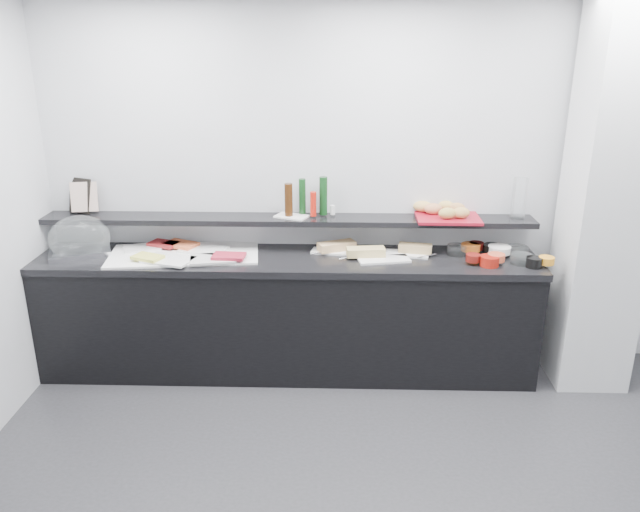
{
  "coord_description": "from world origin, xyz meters",
  "views": [
    {
      "loc": [
        -0.33,
        -2.52,
        2.42
      ],
      "look_at": [
        -0.45,
        1.45,
        1.0
      ],
      "focal_mm": 35.0,
      "sensor_mm": 36.0,
      "label": 1
    }
  ],
  "objects_px": {
    "sandwich_plate_mid": "(384,260)",
    "bread_tray": "(448,218)",
    "framed_print": "(80,195)",
    "carafe": "(519,198)",
    "condiment_tray": "(292,216)",
    "cloche_base": "(80,252)"
  },
  "relations": [
    {
      "from": "framed_print",
      "to": "bread_tray",
      "type": "distance_m",
      "value": 2.73
    },
    {
      "from": "sandwich_plate_mid",
      "to": "framed_print",
      "type": "relative_size",
      "value": 1.4
    },
    {
      "from": "sandwich_plate_mid",
      "to": "cloche_base",
      "type": "bearing_deg",
      "value": 167.35
    },
    {
      "from": "bread_tray",
      "to": "cloche_base",
      "type": "bearing_deg",
      "value": -176.21
    },
    {
      "from": "carafe",
      "to": "sandwich_plate_mid",
      "type": "bearing_deg",
      "value": -166.3
    },
    {
      "from": "cloche_base",
      "to": "bread_tray",
      "type": "xyz_separation_m",
      "value": [
        2.67,
        0.13,
        0.24
      ]
    },
    {
      "from": "condiment_tray",
      "to": "bread_tray",
      "type": "bearing_deg",
      "value": 21.64
    },
    {
      "from": "cloche_base",
      "to": "carafe",
      "type": "bearing_deg",
      "value": -18.64
    },
    {
      "from": "sandwich_plate_mid",
      "to": "bread_tray",
      "type": "bearing_deg",
      "value": 12.21
    },
    {
      "from": "framed_print",
      "to": "carafe",
      "type": "xyz_separation_m",
      "value": [
        3.23,
        -0.07,
        0.02
      ]
    },
    {
      "from": "sandwich_plate_mid",
      "to": "framed_print",
      "type": "distance_m",
      "value": 2.31
    },
    {
      "from": "cloche_base",
      "to": "framed_print",
      "type": "bearing_deg",
      "value": 80.05
    },
    {
      "from": "sandwich_plate_mid",
      "to": "condiment_tray",
      "type": "bearing_deg",
      "value": 150.31
    },
    {
      "from": "bread_tray",
      "to": "condiment_tray",
      "type": "bearing_deg",
      "value": 179.61
    },
    {
      "from": "cloche_base",
      "to": "condiment_tray",
      "type": "distance_m",
      "value": 1.56
    },
    {
      "from": "framed_print",
      "to": "cloche_base",
      "type": "bearing_deg",
      "value": -54.65
    },
    {
      "from": "sandwich_plate_mid",
      "to": "condiment_tray",
      "type": "relative_size",
      "value": 1.57
    },
    {
      "from": "carafe",
      "to": "bread_tray",
      "type": "bearing_deg",
      "value": -175.76
    },
    {
      "from": "cloche_base",
      "to": "bread_tray",
      "type": "height_order",
      "value": "bread_tray"
    },
    {
      "from": "condiment_tray",
      "to": "carafe",
      "type": "bearing_deg",
      "value": 23.35
    },
    {
      "from": "framed_print",
      "to": "condiment_tray",
      "type": "height_order",
      "value": "framed_print"
    },
    {
      "from": "framed_print",
      "to": "carafe",
      "type": "relative_size",
      "value": 0.87
    }
  ]
}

